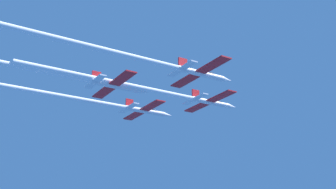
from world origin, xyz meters
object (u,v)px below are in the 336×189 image
Objects in this scene: jet_left_wing at (92,101)px; jet_right_wing at (148,61)px; jet_lead at (157,91)px; jet_slot at (60,75)px.

jet_right_wing reaches higher than jet_left_wing.
jet_slot is at bearing -91.09° from jet_lead.
jet_left_wing is 29.37m from jet_right_wing.
jet_lead is 19.03m from jet_right_wing.
jet_left_wing is (-13.84, -12.28, -0.95)m from jet_lead.
jet_lead is 1.13× the size of jet_slot.
jet_slot is at bearing -44.70° from jet_left_wing.
jet_lead is 25.51m from jet_slot.
jet_slot reaches higher than jet_left_wing.
jet_right_wing is (15.49, -11.05, 0.03)m from jet_lead.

